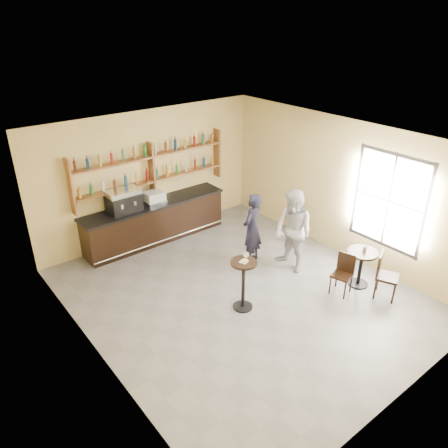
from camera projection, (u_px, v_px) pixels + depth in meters
floor at (240, 294)px, 9.00m from camera, size 7.00×7.00×0.00m
ceiling at (244, 143)px, 7.57m from camera, size 7.00×7.00×0.00m
wall_back at (150, 175)px, 10.74m from camera, size 7.00×0.00×7.00m
wall_front at (412, 317)px, 5.83m from camera, size 7.00×0.00×7.00m
wall_left at (92, 280)px, 6.61m from camera, size 0.00×7.00×7.00m
wall_right at (342, 189)px, 9.95m from camera, size 0.00×7.00×7.00m
window_pane at (389, 201)px, 9.06m from camera, size 0.00×2.00×2.00m
window_frame at (389, 201)px, 9.06m from camera, size 0.04×1.70×2.10m
shelf_unit at (152, 169)px, 10.55m from camera, size 4.00×0.26×1.40m
liquor_bottles at (151, 162)px, 10.48m from camera, size 3.68×0.10×1.00m
bar_counter at (155, 222)px, 10.90m from camera, size 3.74×0.73×1.01m
espresso_machine at (124, 201)px, 10.13m from camera, size 0.77×0.51×0.54m
pastry_case at (154, 197)px, 10.63m from camera, size 0.49×0.40×0.29m
pedestal_table at (243, 285)px, 8.38m from camera, size 0.52×0.52×1.05m
napkin at (244, 262)px, 8.14m from camera, size 0.19×0.19×0.00m
donut at (245, 261)px, 8.13m from camera, size 0.15×0.15×0.04m
cup_pedestal at (246, 255)px, 8.27m from camera, size 0.14×0.14×0.09m
man_main at (252, 229)px, 9.81m from camera, size 0.72×0.60×1.68m
cafe_table at (360, 268)px, 9.15m from camera, size 0.84×0.84×0.80m
cup_cafe at (365, 249)px, 8.98m from camera, size 0.12×0.12×0.10m
chair_west at (342, 275)px, 8.87m from camera, size 0.46×0.46×0.86m
chair_south at (387, 276)px, 8.72m from camera, size 0.56×0.56×0.97m
patron_second at (293, 231)px, 9.49m from camera, size 0.75×0.94×1.88m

